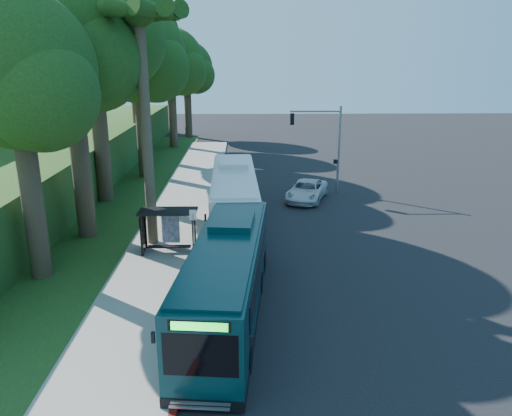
{
  "coord_description": "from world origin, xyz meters",
  "views": [
    {
      "loc": [
        -2.7,
        -29.38,
        10.63
      ],
      "look_at": [
        -2.04,
        1.0,
        1.44
      ],
      "focal_mm": 35.0,
      "sensor_mm": 36.0,
      "label": 1
    }
  ],
  "objects_px": {
    "bus_shelter": "(164,222)",
    "teal_bus": "(227,275)",
    "pickup": "(307,191)",
    "white_bus": "(234,197)"
  },
  "relations": [
    {
      "from": "bus_shelter",
      "to": "teal_bus",
      "type": "height_order",
      "value": "teal_bus"
    },
    {
      "from": "bus_shelter",
      "to": "teal_bus",
      "type": "xyz_separation_m",
      "value": [
        3.77,
        -7.17,
        0.01
      ]
    },
    {
      "from": "bus_shelter",
      "to": "white_bus",
      "type": "xyz_separation_m",
      "value": [
        3.81,
        4.88,
        0.09
      ]
    },
    {
      "from": "teal_bus",
      "to": "pickup",
      "type": "height_order",
      "value": "teal_bus"
    },
    {
      "from": "bus_shelter",
      "to": "white_bus",
      "type": "bearing_deg",
      "value": 51.97
    },
    {
      "from": "teal_bus",
      "to": "pickup",
      "type": "xyz_separation_m",
      "value": [
        5.54,
        17.9,
        -1.06
      ]
    },
    {
      "from": "bus_shelter",
      "to": "white_bus",
      "type": "height_order",
      "value": "white_bus"
    },
    {
      "from": "pickup",
      "to": "teal_bus",
      "type": "bearing_deg",
      "value": -87.62
    },
    {
      "from": "bus_shelter",
      "to": "pickup",
      "type": "bearing_deg",
      "value": 49.07
    },
    {
      "from": "pickup",
      "to": "bus_shelter",
      "type": "bearing_deg",
      "value": -111.37
    }
  ]
}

